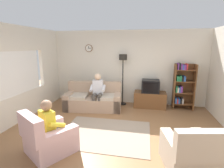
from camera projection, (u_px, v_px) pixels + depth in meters
ground_plane at (114, 135)px, 4.22m from camera, size 12.00×12.00×0.00m
back_wall_assembly at (127, 67)px, 6.47m from camera, size 6.20×0.17×2.70m
left_wall_assembly at (7, 77)px, 4.51m from camera, size 0.12×5.80×2.70m
couch at (93, 100)px, 5.98m from camera, size 1.99×1.11×0.90m
tv_stand at (150, 99)px, 6.15m from camera, size 1.10×0.56×0.55m
tv at (150, 86)px, 6.02m from camera, size 0.60×0.49×0.44m
bookshelf at (182, 85)px, 5.89m from camera, size 0.68×0.36×1.59m
floor_lamp at (123, 66)px, 6.18m from camera, size 0.28×0.28×1.85m
armchair_near_window at (49, 139)px, 3.50m from camera, size 1.15×1.17×0.90m
armchair_near_bookshelf at (189, 154)px, 3.02m from camera, size 0.96×1.02×0.90m
area_rug at (105, 133)px, 4.32m from camera, size 2.20×1.70×0.01m
person_on_couch at (98, 90)px, 5.76m from camera, size 0.55×0.57×1.24m
person_in_left_armchair at (52, 123)px, 3.49m from camera, size 0.61×0.64×1.12m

